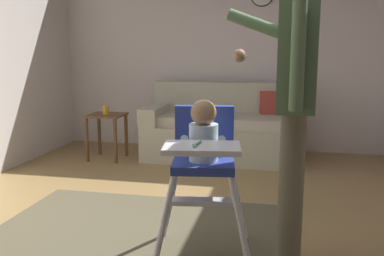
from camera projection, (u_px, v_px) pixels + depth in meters
ground at (152, 251)px, 2.90m from camera, size 5.60×7.41×0.10m
wall_far at (219, 44)px, 5.47m from camera, size 4.80×0.06×2.62m
couch at (224, 129)px, 5.12m from camera, size 1.77×0.86×0.86m
high_chair at (204, 150)px, 2.59m from camera, size 0.69×0.79×0.98m
adult_standing at (293, 102)px, 2.44m from camera, size 0.51×0.49×1.71m
toy_ball at (287, 195)px, 3.61m from camera, size 0.16×0.16×0.16m
side_table at (107, 126)px, 5.04m from camera, size 0.40×0.40×0.52m
sippy_cup at (106, 110)px, 5.01m from camera, size 0.07×0.07×0.10m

